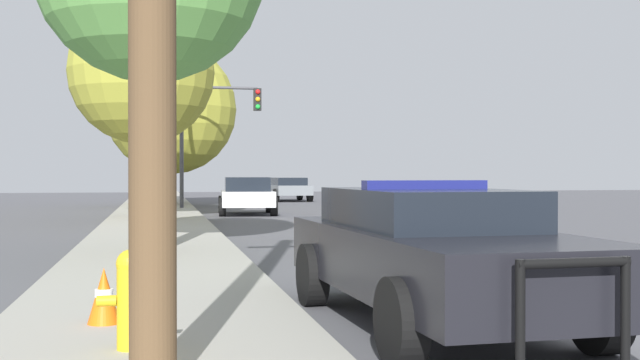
{
  "coord_description": "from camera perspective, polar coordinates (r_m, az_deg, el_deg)",
  "views": [
    {
      "loc": [
        -5.06,
        -8.13,
        1.54
      ],
      "look_at": [
        -0.74,
        13.16,
        1.33
      ],
      "focal_mm": 45.0,
      "sensor_mm": 36.0,
      "label": 1
    }
  ],
  "objects": [
    {
      "name": "tree_sidewalk_far",
      "position": [
        36.71,
        -10.55,
        4.98
      ],
      "size": [
        5.86,
        5.86,
        7.19
      ],
      "color": "#4C3823",
      "rests_on": "sidewalk_left"
    },
    {
      "name": "traffic_light",
      "position": [
        32.38,
        -7.54,
        4.21
      ],
      "size": [
        3.26,
        0.35,
        4.95
      ],
      "color": "#424247",
      "rests_on": "sidewalk_left"
    },
    {
      "name": "police_car",
      "position": [
        8.15,
        7.98,
        -4.99
      ],
      "size": [
        2.18,
        5.05,
        1.46
      ],
      "rotation": [
        0.0,
        0.0,
        3.19
      ],
      "color": "black",
      "rests_on": "ground_plane"
    },
    {
      "name": "car_background_midblock",
      "position": [
        29.33,
        -5.22,
        -1.06
      ],
      "size": [
        2.24,
        4.05,
        1.36
      ],
      "rotation": [
        0.0,
        0.0,
        -0.07
      ],
      "color": "silver",
      "rests_on": "ground_plane"
    },
    {
      "name": "ground_plane",
      "position": [
        9.7,
        20.42,
        -8.62
      ],
      "size": [
        110.0,
        110.0,
        0.0
      ],
      "primitive_type": "plane",
      "color": "#4F4F54"
    },
    {
      "name": "car_background_distant",
      "position": [
        42.92,
        -2.26,
        -0.59
      ],
      "size": [
        2.17,
        4.06,
        1.26
      ],
      "rotation": [
        0.0,
        0.0,
        0.04
      ],
      "color": "slate",
      "rests_on": "ground_plane"
    },
    {
      "name": "sidewalk_left",
      "position": [
        8.26,
        -11.71,
        -9.74
      ],
      "size": [
        3.0,
        110.0,
        0.13
      ],
      "color": "#99968C",
      "rests_on": "ground_plane"
    },
    {
      "name": "traffic_cone",
      "position": [
        7.8,
        -15.11,
        -7.93
      ],
      "size": [
        0.3,
        0.3,
        0.52
      ],
      "color": "orange",
      "rests_on": "sidewalk_left"
    },
    {
      "name": "fire_hydrant",
      "position": [
        6.6,
        -13.32,
        -8.04
      ],
      "size": [
        0.52,
        0.23,
        0.8
      ],
      "color": "gold",
      "rests_on": "sidewalk_left"
    },
    {
      "name": "tree_sidewalk_mid",
      "position": [
        26.32,
        -12.57,
        7.51
      ],
      "size": [
        4.62,
        4.62,
        6.93
      ],
      "color": "brown",
      "rests_on": "sidewalk_left"
    }
  ]
}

